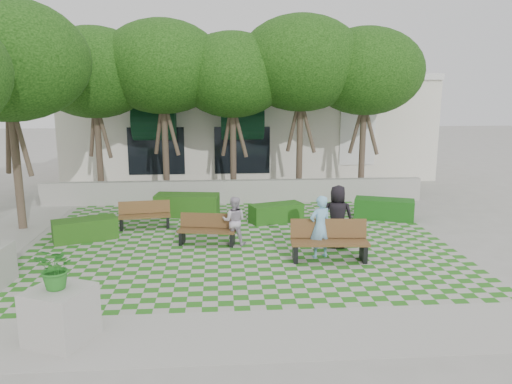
{
  "coord_description": "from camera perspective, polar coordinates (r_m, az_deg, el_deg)",
  "views": [
    {
      "loc": [
        -0.6,
        -13.16,
        4.48
      ],
      "look_at": [
        0.5,
        1.5,
        1.4
      ],
      "focal_mm": 35.0,
      "sensor_mm": 36.0,
      "label": 1
    }
  ],
  "objects": [
    {
      "name": "person_blue",
      "position": [
        13.41,
        7.33,
        -3.97
      ],
      "size": [
        0.72,
        0.6,
        1.7
      ],
      "primitive_type": "imported",
      "rotation": [
        0.0,
        0.0,
        3.5
      ],
      "color": "#7EBDE5",
      "rests_on": "ground"
    },
    {
      "name": "person_dark",
      "position": [
        14.35,
        9.29,
        -2.77
      ],
      "size": [
        1.01,
        0.8,
        1.8
      ],
      "primitive_type": "imported",
      "rotation": [
        0.0,
        0.0,
        2.85
      ],
      "color": "black",
      "rests_on": "ground"
    },
    {
      "name": "sidewalk_south",
      "position": [
        9.59,
        -0.21,
        -15.98
      ],
      "size": [
        16.0,
        2.0,
        0.01
      ],
      "primitive_type": "cube",
      "color": "#9E9B93",
      "rests_on": "ground"
    },
    {
      "name": "hedge_midright",
      "position": [
        16.98,
        2.32,
        -2.39
      ],
      "size": [
        1.91,
        1.26,
        0.62
      ],
      "primitive_type": "cube",
      "rotation": [
        0.0,
        0.0,
        0.33
      ],
      "color": "#1D4E14",
      "rests_on": "ground"
    },
    {
      "name": "ground",
      "position": [
        13.91,
        -1.6,
        -6.95
      ],
      "size": [
        90.0,
        90.0,
        0.0
      ],
      "primitive_type": "plane",
      "color": "gray",
      "rests_on": "ground"
    },
    {
      "name": "hedge_west",
      "position": [
        15.82,
        -18.94,
        -4.06
      ],
      "size": [
        1.98,
        1.38,
        0.64
      ],
      "primitive_type": "cube",
      "rotation": [
        0.0,
        0.0,
        0.39
      ],
      "color": "#1F4A13",
      "rests_on": "ground"
    },
    {
      "name": "building",
      "position": [
        27.35,
        -1.08,
        7.71
      ],
      "size": [
        18.0,
        8.92,
        5.15
      ],
      "color": "silver",
      "rests_on": "ground"
    },
    {
      "name": "lawn",
      "position": [
        14.86,
        -1.79,
        -5.69
      ],
      "size": [
        12.0,
        12.0,
        0.0
      ],
      "primitive_type": "plane",
      "color": "#2B721E",
      "rests_on": "ground"
    },
    {
      "name": "retaining_wall",
      "position": [
        19.78,
        -2.46,
        0.06
      ],
      "size": [
        15.0,
        0.36,
        0.9
      ],
      "primitive_type": "cube",
      "color": "#9E9B93",
      "rests_on": "ground"
    },
    {
      "name": "hedge_east",
      "position": [
        17.91,
        14.43,
        -1.89
      ],
      "size": [
        2.15,
        1.44,
        0.7
      ],
      "primitive_type": "cube",
      "rotation": [
        0.0,
        0.0,
        -0.35
      ],
      "color": "#154B14",
      "rests_on": "ground"
    },
    {
      "name": "tree_row",
      "position": [
        19.17,
        -8.31,
        13.8
      ],
      "size": [
        17.7,
        13.4,
        7.41
      ],
      "color": "#47382B",
      "rests_on": "ground"
    },
    {
      "name": "planter_front",
      "position": [
        9.75,
        -21.54,
        -11.74
      ],
      "size": [
        1.31,
        1.31,
        1.77
      ],
      "rotation": [
        0.0,
        0.0,
        -0.41
      ],
      "color": "#9E9B93",
      "rests_on": "ground"
    },
    {
      "name": "bench_west",
      "position": [
        16.6,
        -12.61,
        -2.63
      ],
      "size": [
        1.7,
        0.74,
        0.87
      ],
      "rotation": [
        0.0,
        0.0,
        0.12
      ],
      "color": "brown",
      "rests_on": "ground"
    },
    {
      "name": "bench_east",
      "position": [
        13.35,
        8.37,
        -5.59
      ],
      "size": [
        2.07,
        0.83,
        1.06
      ],
      "rotation": [
        0.0,
        0.0,
        -0.08
      ],
      "color": "brown",
      "rests_on": "ground"
    },
    {
      "name": "person_white",
      "position": [
        14.45,
        -2.53,
        -3.3
      ],
      "size": [
        0.77,
        0.65,
        1.42
      ],
      "primitive_type": "imported",
      "rotation": [
        0.0,
        0.0,
        2.96
      ],
      "color": "#C0B3C5",
      "rests_on": "ground"
    },
    {
      "name": "hedge_midleft",
      "position": [
        17.91,
        -7.88,
        -1.49
      ],
      "size": [
        2.33,
        1.18,
        0.78
      ],
      "primitive_type": "cube",
      "rotation": [
        0.0,
        0.0,
        -0.14
      ],
      "color": "#204E14",
      "rests_on": "ground"
    },
    {
      "name": "bench_mid",
      "position": [
        14.62,
        -5.57,
        -4.33
      ],
      "size": [
        1.75,
        0.85,
        0.88
      ],
      "rotation": [
        0.0,
        0.0,
        -0.18
      ],
      "color": "#51361C",
      "rests_on": "ground"
    }
  ]
}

